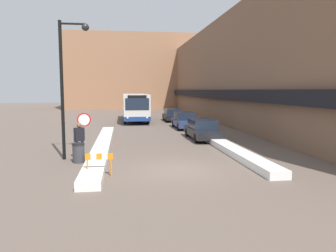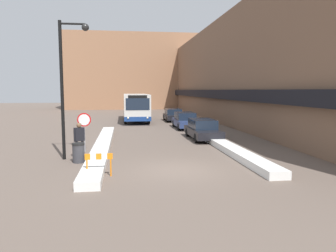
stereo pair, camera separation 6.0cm
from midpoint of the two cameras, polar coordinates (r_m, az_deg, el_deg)
name	(u,v)px [view 2 (the right image)]	position (r m, az deg, el deg)	size (l,w,h in m)	color
ground_plane	(178,170)	(14.38, 1.93, -7.65)	(160.00, 160.00, 0.00)	#66564C
building_row_right	(228,74)	(39.77, 10.47, 8.98)	(5.50, 60.00, 10.87)	brown
building_backdrop_far	(135,72)	(63.12, -5.66, 9.33)	(26.00, 8.00, 13.73)	#996B4C
snow_bank_left	(103,146)	(19.89, -11.24, -3.38)	(0.90, 16.90, 0.33)	silver
snow_bank_right	(226,146)	(19.54, 10.14, -3.51)	(0.90, 13.55, 0.35)	silver
city_bus	(136,106)	(36.95, -5.59, 3.41)	(2.66, 10.40, 3.01)	silver
parked_car_front	(203,129)	(23.28, 6.12, -0.56)	(1.83, 4.84, 1.41)	black
parked_car_middle	(185,120)	(29.78, 3.05, 0.99)	(1.83, 4.73, 1.45)	navy
parked_car_back	(173,115)	(36.76, 0.98, 1.94)	(1.91, 4.35, 1.37)	black
stop_sign	(84,124)	(18.86, -14.30, 0.38)	(0.76, 0.08, 2.19)	gray
street_lamp	(67,75)	(16.95, -17.06, 8.43)	(1.46, 0.36, 6.80)	black
pedestrian	(79,137)	(17.15, -15.10, -1.87)	(0.53, 0.45, 1.82)	#232328
trash_bin	(79,153)	(16.27, -15.21, -4.51)	(0.59, 0.59, 0.95)	#38383D
construction_barricade	(99,160)	(13.43, -11.83, -5.86)	(1.10, 0.06, 0.94)	orange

